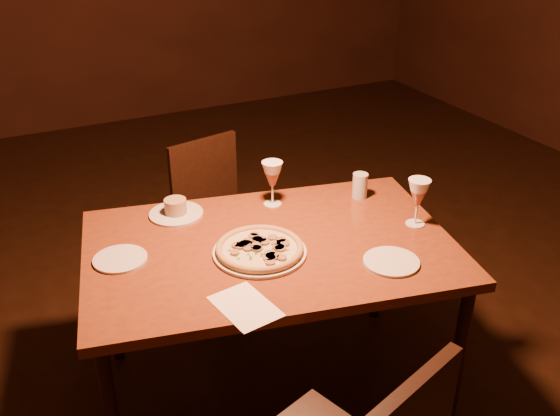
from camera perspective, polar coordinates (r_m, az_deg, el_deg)
name	(u,v)px	position (r m, az deg, el deg)	size (l,w,h in m)	color
floor	(302,348)	(2.99, 2.01, -12.64)	(7.00, 7.00, 0.00)	black
dining_table	(270,258)	(2.37, -0.91, -4.63)	(1.52, 1.14, 0.73)	brown
chair_far	(218,210)	(3.18, -5.69, -0.19)	(0.46, 0.46, 0.80)	black
pizza_plate	(260,249)	(2.26, -1.88, -3.78)	(0.34, 0.34, 0.04)	silver
ramekin_saucer	(176,210)	(2.56, -9.51, -0.18)	(0.22, 0.22, 0.07)	silver
wine_glass_far	(272,184)	(2.57, -0.70, 2.25)	(0.09, 0.09, 0.19)	#A65945
wine_glass_right	(417,202)	(2.48, 12.45, 0.51)	(0.09, 0.09, 0.19)	#A65945
water_tumbler	(360,186)	(2.68, 7.32, 2.04)	(0.06, 0.06, 0.11)	silver
side_plate_left	(120,259)	(2.31, -14.41, -4.54)	(0.19, 0.19, 0.01)	silver
side_plate_near	(391,262)	(2.25, 10.14, -4.86)	(0.20, 0.20, 0.01)	silver
menu_card	(245,306)	(2.01, -3.20, -8.97)	(0.16, 0.23, 0.00)	white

